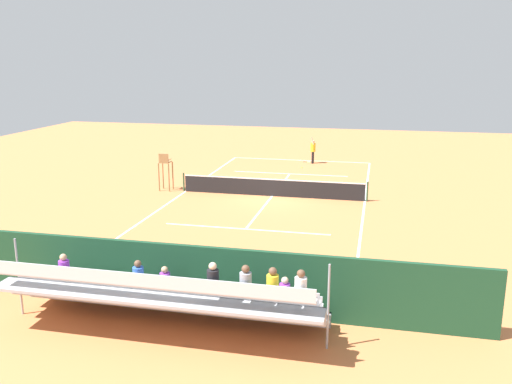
# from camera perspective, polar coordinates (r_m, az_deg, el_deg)

# --- Properties ---
(ground_plane) EXTENTS (60.00, 60.00, 0.00)m
(ground_plane) POSITION_cam_1_polar(r_m,az_deg,el_deg) (29.94, 1.69, -0.44)
(ground_plane) COLOR #D17542
(court_line_markings) EXTENTS (10.10, 22.20, 0.01)m
(court_line_markings) POSITION_cam_1_polar(r_m,az_deg,el_deg) (29.97, 1.70, -0.41)
(court_line_markings) COLOR white
(court_line_markings) RESTS_ON ground
(tennis_net) EXTENTS (10.30, 0.10, 1.07)m
(tennis_net) POSITION_cam_1_polar(r_m,az_deg,el_deg) (29.82, 1.69, 0.50)
(tennis_net) COLOR black
(tennis_net) RESTS_ON ground
(backdrop_wall) EXTENTS (18.00, 0.16, 2.00)m
(backdrop_wall) POSITION_cam_1_polar(r_m,az_deg,el_deg) (16.77, -7.64, -8.70)
(backdrop_wall) COLOR #194228
(backdrop_wall) RESTS_ON ground
(bleacher_stand) EXTENTS (9.06, 2.40, 2.48)m
(bleacher_stand) POSITION_cam_1_polar(r_m,az_deg,el_deg) (15.53, -8.68, -10.75)
(bleacher_stand) COLOR #9EA0A5
(bleacher_stand) RESTS_ON ground
(umpire_chair) EXTENTS (0.67, 0.67, 2.14)m
(umpire_chair) POSITION_cam_1_polar(r_m,az_deg,el_deg) (31.43, -9.45, 2.52)
(umpire_chair) COLOR olive
(umpire_chair) RESTS_ON ground
(courtside_bench) EXTENTS (1.80, 0.40, 0.93)m
(courtside_bench) POSITION_cam_1_polar(r_m,az_deg,el_deg) (16.90, 2.39, -10.03)
(courtside_bench) COLOR #33383D
(courtside_bench) RESTS_ON ground
(equipment_bag) EXTENTS (0.90, 0.36, 0.36)m
(equipment_bag) POSITION_cam_1_polar(r_m,az_deg,el_deg) (17.30, -3.42, -10.82)
(equipment_bag) COLOR black
(equipment_bag) RESTS_ON ground
(tennis_player) EXTENTS (0.39, 0.54, 1.93)m
(tennis_player) POSITION_cam_1_polar(r_m,az_deg,el_deg) (39.30, 5.96, 4.46)
(tennis_player) COLOR black
(tennis_player) RESTS_ON ground
(tennis_racket) EXTENTS (0.56, 0.31, 0.03)m
(tennis_racket) POSITION_cam_1_polar(r_m,az_deg,el_deg) (39.83, 5.49, 3.13)
(tennis_racket) COLOR black
(tennis_racket) RESTS_ON ground
(tennis_ball_near) EXTENTS (0.07, 0.07, 0.07)m
(tennis_ball_near) POSITION_cam_1_polar(r_m,az_deg,el_deg) (37.72, 4.80, 2.57)
(tennis_ball_near) COLOR #CCDB33
(tennis_ball_near) RESTS_ON ground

